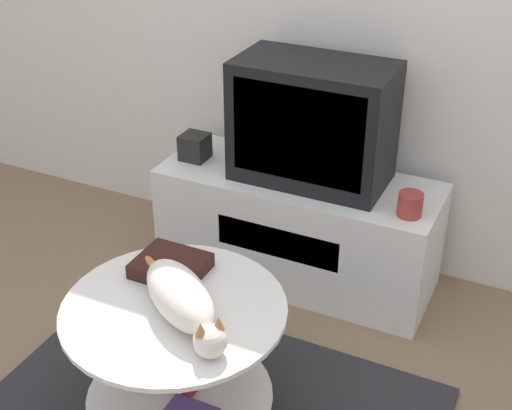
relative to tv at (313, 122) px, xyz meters
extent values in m
cube|color=silver|center=(-0.04, -0.02, -0.51)|extent=(1.23, 0.46, 0.50)
cube|color=silver|center=(-0.04, -0.25, -0.46)|extent=(0.55, 0.01, 0.14)
cube|color=black|center=(0.00, 0.00, 0.00)|extent=(0.65, 0.35, 0.52)
cube|color=black|center=(0.00, -0.17, 0.01)|extent=(0.56, 0.01, 0.40)
cube|color=black|center=(-0.54, -0.05, -0.20)|extent=(0.12, 0.12, 0.12)
cylinder|color=#99332D|center=(0.47, -0.13, -0.21)|extent=(0.10, 0.10, 0.10)
cylinder|color=#B7B7BC|center=(-0.05, -1.04, -0.50)|extent=(0.04, 0.04, 0.48)
cylinder|color=silver|center=(-0.05, -1.04, -0.63)|extent=(0.64, 0.64, 0.01)
cylinder|color=silver|center=(-0.05, -1.04, -0.25)|extent=(0.73, 0.73, 0.02)
cube|color=maroon|center=(-0.12, -0.97, -0.61)|extent=(0.23, 0.17, 0.02)
cube|color=black|center=(-0.16, -0.88, -0.22)|extent=(0.23, 0.20, 0.05)
ellipsoid|color=silver|center=(-0.02, -1.06, -0.17)|extent=(0.40, 0.35, 0.15)
sphere|color=silver|center=(0.16, -1.19, -0.19)|extent=(0.10, 0.10, 0.10)
cone|color=#B2703D|center=(0.18, -1.16, -0.14)|extent=(0.04, 0.04, 0.04)
cone|color=#B2703D|center=(0.14, -1.21, -0.14)|extent=(0.04, 0.04, 0.04)
ellipsoid|color=#B2703D|center=(-0.21, -0.92, -0.21)|extent=(0.14, 0.12, 0.05)
camera|label=1|loc=(0.97, -2.56, 1.17)|focal=50.00mm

